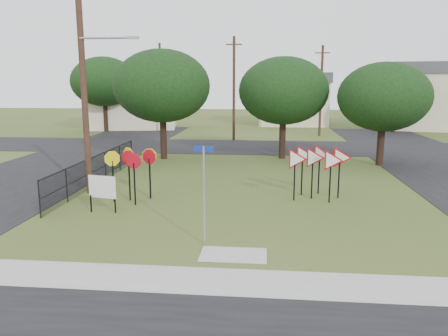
% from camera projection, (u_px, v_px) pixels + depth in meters
% --- Properties ---
extents(ground, '(140.00, 140.00, 0.00)m').
position_uv_depth(ground, '(239.00, 229.00, 15.44)').
color(ground, '#3B4E1D').
extents(sidewalk, '(30.00, 1.60, 0.02)m').
position_uv_depth(sidewalk, '(228.00, 282.00, 11.33)').
color(sidewalk, '#9D9F96').
rests_on(sidewalk, ground).
extents(planting_strip, '(30.00, 0.80, 0.02)m').
position_uv_depth(planting_strip, '(224.00, 305.00, 10.16)').
color(planting_strip, '#3B4E1D').
rests_on(planting_strip, ground).
extents(street_left, '(8.00, 50.00, 0.02)m').
position_uv_depth(street_left, '(51.00, 168.00, 26.35)').
color(street_left, black).
rests_on(street_left, ground).
extents(street_far, '(60.00, 8.00, 0.02)m').
position_uv_depth(street_far, '(255.00, 147.00, 34.96)').
color(street_far, black).
rests_on(street_far, ground).
extents(curb_pad, '(2.00, 1.20, 0.02)m').
position_uv_depth(curb_pad, '(233.00, 255.00, 13.09)').
color(curb_pad, '#9D9F96').
rests_on(curb_pad, ground).
extents(street_name_sign, '(0.64, 0.18, 3.18)m').
position_uv_depth(street_name_sign, '(204.00, 189.00, 13.65)').
color(street_name_sign, '#9FA3A8').
rests_on(street_name_sign, ground).
extents(stop_sign_cluster, '(2.08, 1.81, 2.24)m').
position_uv_depth(stop_sign_cluster, '(134.00, 162.00, 19.00)').
color(stop_sign_cluster, black).
rests_on(stop_sign_cluster, ground).
extents(yield_sign_cluster, '(3.03, 1.87, 2.36)m').
position_uv_depth(yield_sign_cluster, '(317.00, 160.00, 19.26)').
color(yield_sign_cluster, black).
rests_on(yield_sign_cluster, ground).
extents(info_board, '(1.18, 0.28, 1.49)m').
position_uv_depth(info_board, '(102.00, 188.00, 17.22)').
color(info_board, black).
rests_on(info_board, ground).
extents(utility_pole_main, '(3.55, 0.33, 10.00)m').
position_uv_depth(utility_pole_main, '(85.00, 80.00, 19.51)').
color(utility_pole_main, '#462B20').
rests_on(utility_pole_main, ground).
extents(far_pole_a, '(1.40, 0.24, 9.00)m').
position_uv_depth(far_pole_a, '(234.00, 88.00, 38.17)').
color(far_pole_a, '#462B20').
rests_on(far_pole_a, ground).
extents(far_pole_b, '(1.40, 0.24, 8.50)m').
position_uv_depth(far_pole_b, '(321.00, 90.00, 41.36)').
color(far_pole_b, '#462B20').
rests_on(far_pole_b, ground).
extents(far_pole_c, '(1.40, 0.24, 9.00)m').
position_uv_depth(far_pole_c, '(161.00, 87.00, 44.80)').
color(far_pole_c, '#462B20').
rests_on(far_pole_c, ground).
extents(fence_run, '(0.05, 11.55, 1.50)m').
position_uv_depth(fence_run, '(97.00, 169.00, 22.11)').
color(fence_run, black).
rests_on(fence_run, ground).
extents(house_left, '(10.58, 8.88, 7.20)m').
position_uv_depth(house_left, '(135.00, 95.00, 49.27)').
color(house_left, beige).
rests_on(house_left, ground).
extents(house_mid, '(8.40, 8.40, 6.20)m').
position_uv_depth(house_mid, '(292.00, 98.00, 53.51)').
color(house_mid, beige).
rests_on(house_mid, ground).
extents(house_right, '(8.30, 8.30, 7.20)m').
position_uv_depth(house_right, '(422.00, 96.00, 48.16)').
color(house_right, beige).
rests_on(house_right, ground).
extents(tree_near_left, '(6.40, 6.40, 7.27)m').
position_uv_depth(tree_near_left, '(162.00, 86.00, 28.74)').
color(tree_near_left, black).
rests_on(tree_near_left, ground).
extents(tree_near_mid, '(6.00, 6.00, 6.80)m').
position_uv_depth(tree_near_mid, '(284.00, 91.00, 29.02)').
color(tree_near_mid, black).
rests_on(tree_near_mid, ground).
extents(tree_near_right, '(5.60, 5.60, 6.33)m').
position_uv_depth(tree_near_right, '(384.00, 97.00, 26.55)').
color(tree_near_right, black).
rests_on(tree_near_right, ground).
extents(tree_far_left, '(6.80, 6.80, 7.73)m').
position_uv_depth(tree_far_left, '(104.00, 82.00, 45.26)').
color(tree_far_left, black).
rests_on(tree_far_left, ground).
extents(tree_far_right, '(6.00, 6.00, 6.80)m').
position_uv_depth(tree_far_right, '(396.00, 88.00, 44.47)').
color(tree_far_right, black).
rests_on(tree_far_right, ground).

